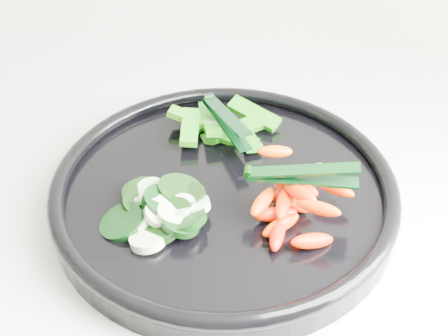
{
  "coord_description": "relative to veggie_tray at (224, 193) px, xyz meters",
  "views": [
    {
      "loc": [
        0.48,
        1.12,
        1.4
      ],
      "look_at": [
        0.43,
        1.62,
        0.99
      ],
      "focal_mm": 50.0,
      "sensor_mm": 36.0,
      "label": 1
    }
  ],
  "objects": [
    {
      "name": "veggie_tray",
      "position": [
        0.0,
        0.0,
        0.0
      ],
      "size": [
        0.48,
        0.48,
        0.04
      ],
      "color": "black",
      "rests_on": "counter"
    },
    {
      "name": "tong_pepper",
      "position": [
        -0.01,
        0.1,
        0.03
      ],
      "size": [
        0.07,
        0.11,
        0.02
      ],
      "color": "black",
      "rests_on": "pepper_pile"
    },
    {
      "name": "pepper_pile",
      "position": [
        -0.01,
        0.1,
        0.01
      ],
      "size": [
        0.14,
        0.1,
        0.04
      ],
      "color": "#256D0A",
      "rests_on": "veggie_tray"
    },
    {
      "name": "cucumber_pile",
      "position": [
        -0.06,
        -0.04,
        0.01
      ],
      "size": [
        0.13,
        0.12,
        0.04
      ],
      "color": "black",
      "rests_on": "veggie_tray"
    },
    {
      "name": "tong_carrot",
      "position": [
        0.08,
        -0.03,
        0.05
      ],
      "size": [
        0.11,
        0.02,
        0.02
      ],
      "color": "black",
      "rests_on": "carrot_pile"
    },
    {
      "name": "carrot_pile",
      "position": [
        0.07,
        -0.03,
        0.02
      ],
      "size": [
        0.11,
        0.14,
        0.05
      ],
      "color": "#FD6100",
      "rests_on": "veggie_tray"
    }
  ]
}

